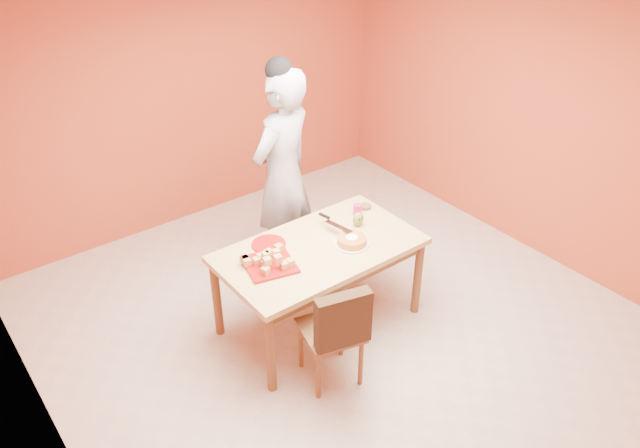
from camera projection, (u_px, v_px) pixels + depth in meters
floor at (348, 332)px, 5.19m from camera, size 5.00×5.00×0.00m
wall_back at (190, 93)px, 6.15m from camera, size 4.50×0.00×4.50m
wall_left at (28, 314)px, 3.31m from camera, size 0.00×5.00×5.00m
wall_right at (544, 117)px, 5.63m from camera, size 0.00×5.00×5.00m
dining_table at (319, 257)px, 4.95m from camera, size 1.60×0.90×0.76m
dining_chair at (332, 329)px, 4.51m from camera, size 0.52×0.58×0.92m
pastry_pile at (269, 258)px, 4.65m from camera, size 0.32×0.32×0.11m
person at (283, 177)px, 5.43m from camera, size 0.83×0.67×1.96m
pastry_platter at (270, 264)px, 4.68m from camera, size 0.44×0.44×0.02m
red_dinner_plate at (269, 244)px, 4.92m from camera, size 0.31×0.31×0.02m
white_cake_plate at (352, 244)px, 4.93m from camera, size 0.31×0.31×0.01m
sponge_cake at (352, 240)px, 4.91m from camera, size 0.26×0.26×0.05m
cake_server at (339, 227)px, 5.02m from camera, size 0.10×0.27×0.01m
egg_ornament at (358, 219)px, 5.13m from camera, size 0.10×0.09×0.12m
magenta_glass at (357, 210)px, 5.28m from camera, size 0.09×0.09×0.11m
checker_tin at (365, 207)px, 5.40m from camera, size 0.13×0.13×0.03m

